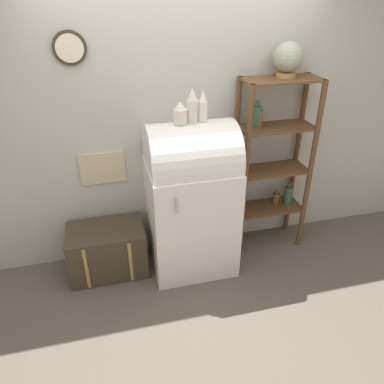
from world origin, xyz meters
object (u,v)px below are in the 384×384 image
at_px(vase_center, 192,106).
at_px(vase_right, 203,107).
at_px(globe, 288,58).
at_px(refrigerator, 191,197).
at_px(vase_left, 180,113).
at_px(suitcase_trunk, 108,250).

distance_m(vase_center, vase_right, 0.09).
xyz_separation_m(globe, vase_center, (-0.89, -0.17, -0.31)).
bearing_deg(refrigerator, globe, 11.24).
relative_size(refrigerator, vase_right, 5.55).
distance_m(refrigerator, vase_left, 0.80).
xyz_separation_m(globe, vase_right, (-0.80, -0.17, -0.32)).
bearing_deg(suitcase_trunk, vase_left, -5.54).
relative_size(suitcase_trunk, globe, 2.40).
height_order(refrigerator, vase_right, vase_right).
bearing_deg(globe, vase_left, -169.77).
bearing_deg(refrigerator, vase_left, -179.88).
bearing_deg(suitcase_trunk, vase_right, -4.11).
height_order(vase_center, vase_right, vase_center).
relative_size(globe, vase_center, 1.04).
relative_size(vase_left, vase_center, 0.65).
xyz_separation_m(vase_left, vase_right, (0.19, 0.00, 0.04)).
bearing_deg(refrigerator, vase_center, 42.61).
bearing_deg(globe, suitcase_trunk, -176.33).
xyz_separation_m(vase_center, vase_right, (0.09, -0.01, -0.01)).
bearing_deg(vase_right, refrigerator, -177.68).
relative_size(vase_left, vase_right, 0.70).
bearing_deg(refrigerator, suitcase_trunk, 175.10).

